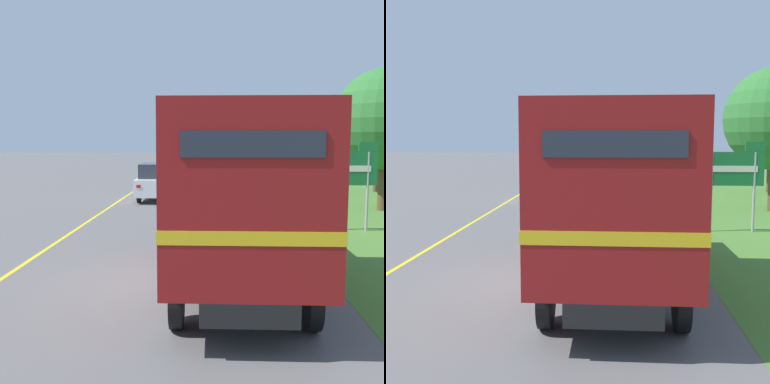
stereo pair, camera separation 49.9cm
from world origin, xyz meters
The scene contains 10 objects.
ground_plane centered at (0.00, 0.00, 0.00)m, with size 200.00×200.00×0.00m, color #5B5959.
edge_line_yellow centered at (-3.70, 9.79, 0.00)m, with size 0.12×50.24×0.01m, color yellow.
centre_dash_near centered at (0.00, 0.73, 0.00)m, with size 0.12×2.60×0.01m, color white.
centre_dash_mid_a centered at (0.00, 7.33, 0.00)m, with size 0.12×2.60×0.01m, color white.
centre_dash_mid_b centered at (0.00, 13.93, 0.00)m, with size 0.12×2.60×0.01m, color white.
centre_dash_far centered at (0.00, 20.53, 0.00)m, with size 0.12×2.60×0.01m, color white.
centre_dash_farthest centered at (0.00, 27.13, 0.00)m, with size 0.12×2.60×0.01m, color white.
horse_trailer_truck centered at (1.58, -0.31, 2.05)m, with size 2.60×7.79×3.72m.
lead_car_white centered at (-1.83, 14.40, 0.96)m, with size 1.80×4.36×1.89m.
highway_sign centered at (5.66, 6.16, 2.02)m, with size 2.03×0.09×3.05m.
Camera 2 is at (1.54, -10.31, 3.14)m, focal length 45.00 mm.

